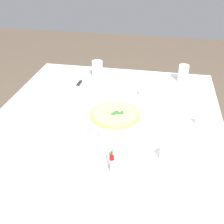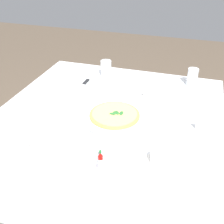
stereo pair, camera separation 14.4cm
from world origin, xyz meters
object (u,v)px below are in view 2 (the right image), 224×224
(coffee_cup_near_right, at_px, (22,139))
(napkin_folded, at_px, (83,87))
(pizza, at_px, (115,114))
(dinner_knife, at_px, (83,85))
(pepper_shaker, at_px, (101,157))
(pizza_plate, at_px, (115,117))
(hot_sauce_bottle, at_px, (101,160))
(coffee_cup_left_edge, at_px, (42,106))
(menu_card, at_px, (205,125))
(water_glass_center_back, at_px, (106,69))
(coffee_cup_back_corner, at_px, (150,95))
(water_glass_near_left, at_px, (192,78))
(salt_shaker, at_px, (101,167))
(coffee_cup_far_right, at_px, (159,159))

(coffee_cup_near_right, bearing_deg, napkin_folded, 175.40)
(pizza, height_order, dinner_knife, pizza)
(dinner_knife, bearing_deg, pepper_shaker, 30.32)
(pizza_plate, distance_m, hot_sauce_bottle, 0.36)
(coffee_cup_left_edge, xyz_separation_m, menu_card, (-0.08, 0.83, -0.00))
(water_glass_center_back, height_order, pepper_shaker, water_glass_center_back)
(pizza_plate, relative_size, coffee_cup_back_corner, 2.57)
(pizza_plate, xyz_separation_m, pepper_shaker, (0.33, 0.04, 0.01))
(coffee_cup_left_edge, relative_size, hot_sauce_bottle, 1.57)
(water_glass_near_left, bearing_deg, pizza, -34.30)
(pizza, bearing_deg, dinner_knife, -132.67)
(pizza_plate, distance_m, salt_shaker, 0.39)
(water_glass_near_left, distance_m, hot_sauce_bottle, 0.92)
(coffee_cup_left_edge, height_order, dinner_knife, coffee_cup_left_edge)
(pizza_plate, height_order, hot_sauce_bottle, hot_sauce_bottle)
(coffee_cup_far_right, distance_m, coffee_cup_left_edge, 0.69)
(water_glass_center_back, xyz_separation_m, pepper_shaker, (0.81, 0.25, -0.02))
(coffee_cup_far_right, bearing_deg, water_glass_center_back, -147.54)
(coffee_cup_near_right, bearing_deg, coffee_cup_left_edge, -168.84)
(napkin_folded, bearing_deg, pizza_plate, 53.13)
(coffee_cup_back_corner, distance_m, napkin_folded, 0.42)
(napkin_folded, xyz_separation_m, menu_card, (0.23, 0.73, 0.02))
(water_glass_center_back, distance_m, hot_sauce_bottle, 0.88)
(pizza_plate, height_order, menu_card, menu_card)
(water_glass_near_left, xyz_separation_m, hot_sauce_bottle, (0.87, -0.30, -0.01))
(napkin_folded, bearing_deg, pepper_shaker, 34.76)
(coffee_cup_near_right, distance_m, pepper_shaker, 0.37)
(menu_card, bearing_deg, pizza, -6.66)
(napkin_folded, height_order, salt_shaker, salt_shaker)
(coffee_cup_far_right, relative_size, hot_sauce_bottle, 1.59)
(coffee_cup_near_right, distance_m, menu_card, 0.85)
(coffee_cup_near_right, relative_size, salt_shaker, 2.31)
(pizza, height_order, menu_card, menu_card)
(dinner_knife, bearing_deg, water_glass_center_back, 162.33)
(pizza, distance_m, coffee_cup_far_right, 0.38)
(coffee_cup_far_right, bearing_deg, pizza_plate, -134.72)
(coffee_cup_back_corner, bearing_deg, water_glass_near_left, 140.42)
(coffee_cup_near_right, xyz_separation_m, water_glass_near_left, (-0.84, 0.68, 0.02))
(coffee_cup_far_right, distance_m, napkin_folded, 0.77)
(water_glass_near_left, relative_size, napkin_folded, 0.48)
(coffee_cup_far_right, distance_m, coffee_cup_back_corner, 0.54)
(salt_shaker, bearing_deg, pizza_plate, -171.21)
(napkin_folded, bearing_deg, coffee_cup_far_right, 52.28)
(water_glass_center_back, distance_m, menu_card, 0.79)
(water_glass_near_left, height_order, hot_sauce_bottle, water_glass_near_left)
(coffee_cup_back_corner, xyz_separation_m, coffee_cup_near_right, (0.58, -0.47, 0.00))
(coffee_cup_near_right, xyz_separation_m, pepper_shaker, (0.00, 0.37, -0.00))
(salt_shaker, xyz_separation_m, pepper_shaker, (-0.06, -0.02, 0.00))
(coffee_cup_left_edge, height_order, water_glass_center_back, water_glass_center_back)
(pizza_plate, relative_size, coffee_cup_far_right, 2.53)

